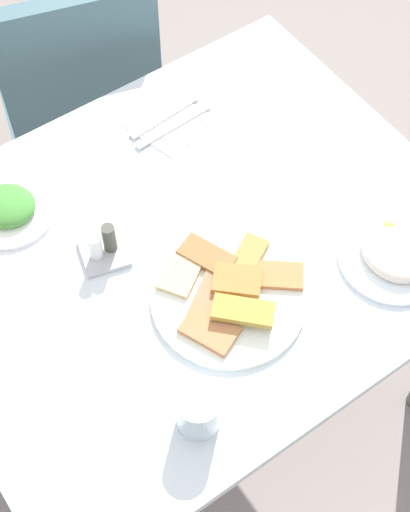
% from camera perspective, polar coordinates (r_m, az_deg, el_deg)
% --- Properties ---
extents(ground_plane, '(6.00, 6.00, 0.00)m').
position_cam_1_polar(ground_plane, '(2.23, -0.78, -9.66)').
color(ground_plane, gray).
extents(dining_table, '(1.08, 0.89, 0.75)m').
position_cam_1_polar(dining_table, '(1.63, -1.05, -0.54)').
color(dining_table, silver).
rests_on(dining_table, ground_plane).
extents(dining_chair, '(0.52, 0.52, 0.90)m').
position_cam_1_polar(dining_chair, '(2.19, -9.14, 11.75)').
color(dining_chair, '#486871').
rests_on(dining_chair, ground_plane).
extents(pide_platter, '(0.31, 0.31, 0.04)m').
position_cam_1_polar(pide_platter, '(1.49, 1.65, -2.81)').
color(pide_platter, white).
rests_on(pide_platter, dining_table).
extents(salad_plate_greens, '(0.19, 0.19, 0.04)m').
position_cam_1_polar(salad_plate_greens, '(1.64, -14.27, 3.44)').
color(salad_plate_greens, white).
rests_on(salad_plate_greens, dining_table).
extents(salad_plate_rice, '(0.22, 0.22, 0.05)m').
position_cam_1_polar(salad_plate_rice, '(1.57, 13.67, 0.18)').
color(salad_plate_rice, white).
rests_on(salad_plate_rice, dining_table).
extents(drinking_glass, '(0.08, 0.08, 0.09)m').
position_cam_1_polar(drinking_glass, '(1.35, -0.49, -11.29)').
color(drinking_glass, silver).
rests_on(drinking_glass, dining_table).
extents(paper_napkin, '(0.19, 0.19, 0.00)m').
position_cam_1_polar(paper_napkin, '(1.76, -2.66, 9.76)').
color(paper_napkin, white).
rests_on(paper_napkin, dining_table).
extents(fork, '(0.20, 0.03, 0.00)m').
position_cam_1_polar(fork, '(1.75, -2.33, 9.49)').
color(fork, silver).
rests_on(fork, paper_napkin).
extents(spoon, '(0.19, 0.04, 0.00)m').
position_cam_1_polar(spoon, '(1.77, -2.99, 10.20)').
color(spoon, silver).
rests_on(spoon, paper_napkin).
extents(condiment_caddy, '(0.11, 0.11, 0.08)m').
position_cam_1_polar(condiment_caddy, '(1.54, -7.44, 0.59)').
color(condiment_caddy, '#B2B2B7').
rests_on(condiment_caddy, dining_table).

